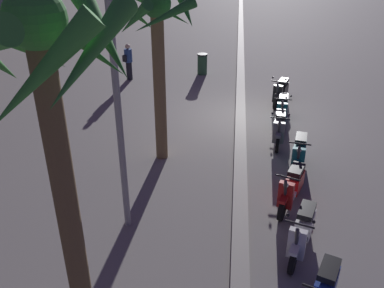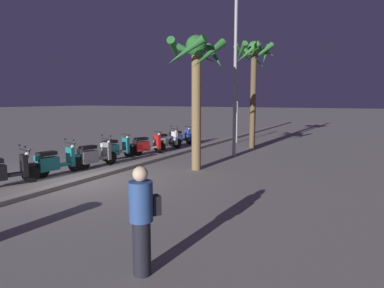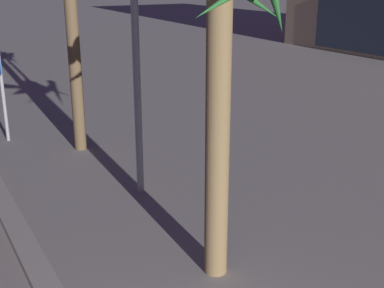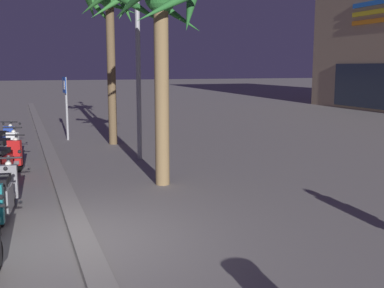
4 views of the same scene
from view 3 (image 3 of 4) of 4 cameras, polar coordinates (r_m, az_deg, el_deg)
The scene contains 2 objects.
crossing_sign at distance 13.92m, azimuth -20.54°, elevation 6.28°, with size 0.60×0.14×2.40m.
palm_tree_far_corner at distance 6.58m, azimuth 3.11°, elevation 12.93°, with size 2.16×2.19×4.70m.
Camera 3 is at (2.36, -0.96, 4.15)m, focal length 47.80 mm.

